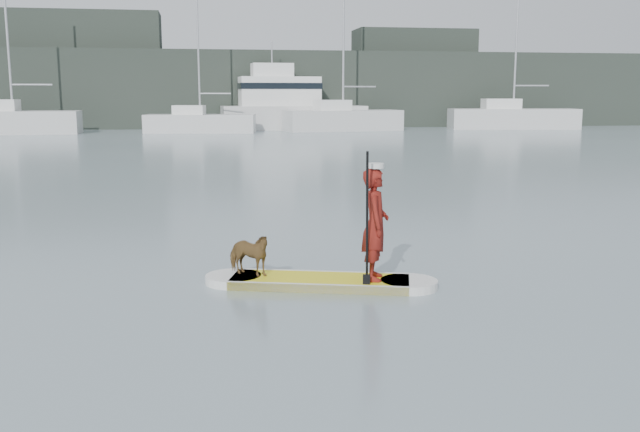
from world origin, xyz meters
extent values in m
plane|color=slate|center=(0.00, 0.00, 0.00)|extent=(140.00, 140.00, 0.00)
cube|color=yellow|center=(1.51, 3.84, 0.06)|extent=(2.62, 1.46, 0.12)
cylinder|color=silver|center=(0.31, 4.19, 0.06)|extent=(0.80, 0.80, 0.12)
cylinder|color=silver|center=(2.71, 3.49, 0.06)|extent=(0.80, 0.80, 0.12)
cube|color=silver|center=(1.61, 4.20, 0.06)|extent=(2.42, 0.75, 0.12)
cube|color=silver|center=(1.41, 3.48, 0.06)|extent=(2.42, 0.75, 0.12)
imported|color=maroon|center=(2.25, 3.63, 0.90)|extent=(0.49, 0.64, 1.56)
cylinder|color=silver|center=(2.25, 3.63, 1.71)|extent=(0.22, 0.22, 0.07)
imported|color=#54391C|center=(0.52, 4.12, 0.43)|extent=(0.78, 0.72, 0.62)
cylinder|color=black|center=(2.07, 3.37, 1.00)|extent=(0.12, 0.30, 1.89)
cube|color=black|center=(2.07, 3.37, 0.10)|extent=(0.10, 0.05, 0.32)
cube|color=silver|center=(-12.45, 45.13, 0.76)|extent=(8.56, 2.98, 1.53)
cylinder|color=#B7B7BC|center=(-12.45, 45.13, 6.88)|extent=(0.15, 0.15, 10.69)
cylinder|color=#B7B7BC|center=(-11.14, 45.16, 3.27)|extent=(2.62, 0.15, 0.11)
cube|color=silver|center=(-0.07, 44.67, 0.63)|extent=(7.79, 3.44, 1.25)
cube|color=white|center=(-0.81, 44.78, 1.57)|extent=(2.33, 1.93, 0.63)
cylinder|color=#B7B7BC|center=(-0.07, 44.67, 6.09)|extent=(0.13, 0.13, 9.67)
cylinder|color=#B7B7BC|center=(0.99, 44.50, 2.69)|extent=(2.14, 0.41, 0.09)
cube|color=silver|center=(10.24, 45.69, 0.74)|extent=(8.81, 4.05, 1.48)
cube|color=white|center=(9.40, 45.55, 1.86)|extent=(2.65, 2.28, 0.74)
cylinder|color=#B7B7BC|center=(10.24, 45.69, 6.89)|extent=(0.15, 0.15, 10.82)
cylinder|color=#B7B7BC|center=(11.49, 45.89, 3.18)|extent=(2.53, 0.50, 0.11)
cube|color=silver|center=(23.66, 46.18, 0.77)|extent=(9.95, 4.30, 1.53)
cube|color=white|center=(22.71, 46.33, 1.91)|extent=(2.97, 2.38, 0.77)
cylinder|color=#B7B7BC|center=(23.66, 46.18, 7.87)|extent=(0.15, 0.15, 12.68)
cylinder|color=#B7B7BC|center=(24.95, 45.98, 3.28)|extent=(2.61, 0.52, 0.11)
cube|color=silver|center=(6.93, 48.25, 0.88)|extent=(10.93, 3.82, 1.76)
cube|color=white|center=(5.86, 48.20, 2.84)|extent=(6.05, 2.93, 2.16)
cube|color=white|center=(5.32, 48.17, 4.41)|extent=(3.10, 1.97, 0.98)
cube|color=black|center=(5.86, 48.20, 3.24)|extent=(6.16, 3.01, 0.44)
cylinder|color=#B7B7BC|center=(5.32, 48.17, 5.69)|extent=(0.10, 0.10, 1.57)
cube|color=black|center=(0.00, 53.00, 3.00)|extent=(90.00, 6.00, 6.00)
cube|color=black|center=(-10.00, 54.00, 4.50)|extent=(14.00, 4.00, 9.00)
cube|color=black|center=(18.00, 54.00, 4.00)|extent=(10.00, 4.00, 8.00)
camera|label=1|loc=(-0.10, -5.78, 2.68)|focal=40.00mm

